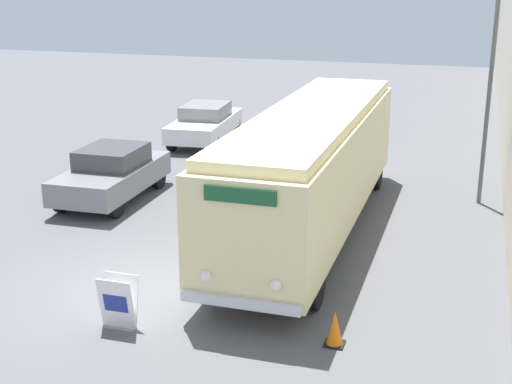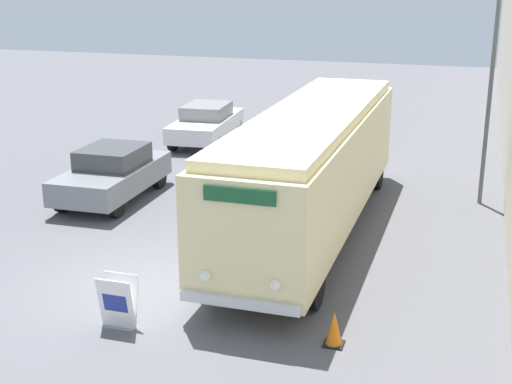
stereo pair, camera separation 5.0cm
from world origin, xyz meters
The scene contains 7 objects.
ground_plane centered at (0.00, 0.00, 0.00)m, with size 80.00×80.00×0.00m, color #56565B.
vintage_bus centered at (2.70, 4.45, 1.80)m, with size 2.44×11.51×3.16m.
sign_board centered at (0.45, -1.74, 0.50)m, with size 0.70×0.39×1.03m.
streetlamp centered at (6.83, 8.17, 4.10)m, with size 0.36×0.36×6.30m.
parked_car_near centered at (-3.47, 5.33, 0.79)m, with size 2.02×4.33×1.55m.
parked_car_mid centered at (-3.55, 13.01, 0.77)m, with size 2.22×4.79×1.48m.
traffic_cone centered at (4.45, -1.18, 0.32)m, with size 0.36×0.36×0.66m.
Camera 1 is at (6.52, -12.52, 6.44)m, focal length 50.00 mm.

